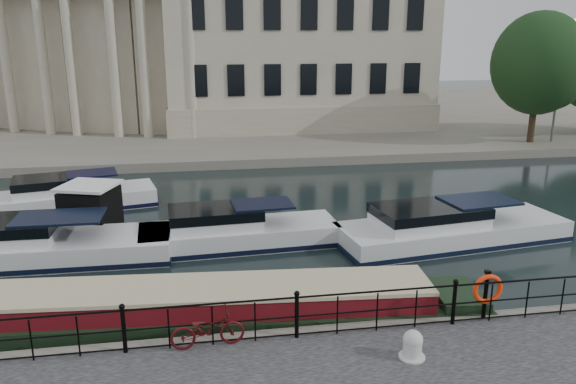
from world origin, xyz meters
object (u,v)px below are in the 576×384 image
(bicycle, at_px, (208,329))
(harbour_hut, at_px, (91,213))
(mooring_bollard, at_px, (413,345))
(narrowboat, at_px, (197,315))
(life_ring_post, at_px, (487,290))

(bicycle, bearing_deg, harbour_hut, 18.09)
(mooring_bollard, xyz_separation_m, harbour_hut, (-8.72, 11.05, 0.09))
(harbour_hut, bearing_deg, narrowboat, -44.56)
(narrowboat, bearing_deg, bicycle, -77.87)
(bicycle, xyz_separation_m, narrowboat, (-0.26, 1.93, -0.64))
(life_ring_post, xyz_separation_m, harbour_hut, (-11.23, 9.67, -0.42))
(mooring_bollard, relative_size, narrowboat, 0.04)
(narrowboat, bearing_deg, life_ring_post, -9.19)
(bicycle, bearing_deg, mooring_bollard, -110.32)
(bicycle, distance_m, life_ring_post, 7.05)
(bicycle, relative_size, life_ring_post, 1.31)
(life_ring_post, xyz_separation_m, narrowboat, (-7.29, 1.79, -1.01))
(narrowboat, xyz_separation_m, harbour_hut, (-3.93, 7.88, 0.59))
(mooring_bollard, distance_m, harbour_hut, 14.08)
(bicycle, relative_size, narrowboat, 0.11)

